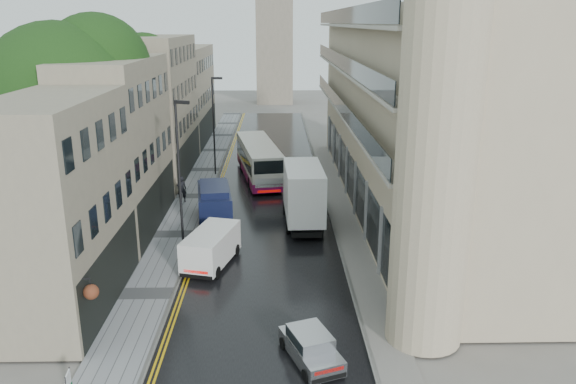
{
  "coord_description": "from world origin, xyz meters",
  "views": [
    {
      "loc": [
        0.71,
        -14.89,
        13.25
      ],
      "look_at": [
        1.41,
        18.0,
        3.27
      ],
      "focal_mm": 35.0,
      "sensor_mm": 36.0,
      "label": 1
    }
  ],
  "objects_px": {
    "tree_near": "(64,128)",
    "cream_bus": "(250,170)",
    "silver_hatchback": "(307,366)",
    "white_van": "(185,257)",
    "navy_van": "(200,212)",
    "lamp_post_far": "(214,127)",
    "pedestrian": "(182,189)",
    "lamp_post_near": "(179,175)",
    "white_lorry": "(288,203)",
    "tree_far": "(124,108)"
  },
  "relations": [
    {
      "from": "pedestrian",
      "to": "white_lorry",
      "type": "bearing_deg",
      "value": 124.09
    },
    {
      "from": "cream_bus",
      "to": "pedestrian",
      "type": "xyz_separation_m",
      "value": [
        -5.01,
        -3.72,
        -0.48
      ]
    },
    {
      "from": "white_lorry",
      "to": "silver_hatchback",
      "type": "relative_size",
      "value": 2.28
    },
    {
      "from": "navy_van",
      "to": "lamp_post_far",
      "type": "xyz_separation_m",
      "value": [
        -0.51,
        14.3,
        3.01
      ]
    },
    {
      "from": "cream_bus",
      "to": "pedestrian",
      "type": "distance_m",
      "value": 6.26
    },
    {
      "from": "tree_near",
      "to": "navy_van",
      "type": "bearing_deg",
      "value": -0.7
    },
    {
      "from": "pedestrian",
      "to": "navy_van",
      "type": "bearing_deg",
      "value": 93.69
    },
    {
      "from": "white_van",
      "to": "lamp_post_near",
      "type": "relative_size",
      "value": 0.52
    },
    {
      "from": "silver_hatchback",
      "to": "lamp_post_near",
      "type": "height_order",
      "value": "lamp_post_near"
    },
    {
      "from": "tree_far",
      "to": "cream_bus",
      "type": "distance_m",
      "value": 12.1
    },
    {
      "from": "cream_bus",
      "to": "tree_near",
      "type": "bearing_deg",
      "value": -148.1
    },
    {
      "from": "tree_far",
      "to": "navy_van",
      "type": "xyz_separation_m",
      "value": [
        7.9,
        -13.1,
        -4.83
      ]
    },
    {
      "from": "white_van",
      "to": "lamp_post_far",
      "type": "bearing_deg",
      "value": 106.43
    },
    {
      "from": "white_van",
      "to": "navy_van",
      "type": "distance_m",
      "value": 6.67
    },
    {
      "from": "navy_van",
      "to": "lamp_post_far",
      "type": "distance_m",
      "value": 14.62
    },
    {
      "from": "white_lorry",
      "to": "navy_van",
      "type": "distance_m",
      "value": 5.8
    },
    {
      "from": "cream_bus",
      "to": "white_lorry",
      "type": "xyz_separation_m",
      "value": [
        2.93,
        -10.36,
        0.52
      ]
    },
    {
      "from": "silver_hatchback",
      "to": "cream_bus",
      "type": "bearing_deg",
      "value": 77.17
    },
    {
      "from": "tree_near",
      "to": "silver_hatchback",
      "type": "height_order",
      "value": "tree_near"
    },
    {
      "from": "tree_far",
      "to": "lamp_post_near",
      "type": "relative_size",
      "value": 1.42
    },
    {
      "from": "white_van",
      "to": "pedestrian",
      "type": "bearing_deg",
      "value": 114.79
    },
    {
      "from": "silver_hatchback",
      "to": "white_van",
      "type": "height_order",
      "value": "white_van"
    },
    {
      "from": "white_lorry",
      "to": "lamp_post_near",
      "type": "relative_size",
      "value": 0.91
    },
    {
      "from": "white_van",
      "to": "lamp_post_far",
      "type": "relative_size",
      "value": 0.54
    },
    {
      "from": "white_lorry",
      "to": "white_van",
      "type": "bearing_deg",
      "value": -134.81
    },
    {
      "from": "silver_hatchback",
      "to": "pedestrian",
      "type": "distance_m",
      "value": 23.92
    },
    {
      "from": "pedestrian",
      "to": "tree_near",
      "type": "bearing_deg",
      "value": 29.24
    },
    {
      "from": "lamp_post_near",
      "to": "tree_far",
      "type": "bearing_deg",
      "value": 138.98
    },
    {
      "from": "navy_van",
      "to": "cream_bus",
      "type": "bearing_deg",
      "value": 66.01
    },
    {
      "from": "pedestrian",
      "to": "silver_hatchback",
      "type": "bearing_deg",
      "value": 94.35
    },
    {
      "from": "tree_near",
      "to": "lamp_post_near",
      "type": "distance_m",
      "value": 8.13
    },
    {
      "from": "tree_far",
      "to": "silver_hatchback",
      "type": "distance_m",
      "value": 33.02
    },
    {
      "from": "cream_bus",
      "to": "navy_van",
      "type": "distance_m",
      "value": 10.26
    },
    {
      "from": "white_van",
      "to": "lamp_post_near",
      "type": "bearing_deg",
      "value": 115.52
    },
    {
      "from": "navy_van",
      "to": "pedestrian",
      "type": "height_order",
      "value": "navy_van"
    },
    {
      "from": "cream_bus",
      "to": "white_van",
      "type": "distance_m",
      "value": 16.78
    },
    {
      "from": "navy_van",
      "to": "pedestrian",
      "type": "distance_m",
      "value": 6.54
    },
    {
      "from": "cream_bus",
      "to": "lamp_post_near",
      "type": "relative_size",
      "value": 1.31
    },
    {
      "from": "tree_near",
      "to": "cream_bus",
      "type": "distance_m",
      "value": 15.66
    },
    {
      "from": "tree_near",
      "to": "pedestrian",
      "type": "height_order",
      "value": "tree_near"
    },
    {
      "from": "lamp_post_near",
      "to": "white_lorry",
      "type": "bearing_deg",
      "value": 39.49
    },
    {
      "from": "cream_bus",
      "to": "silver_hatchback",
      "type": "relative_size",
      "value": 3.3
    },
    {
      "from": "silver_hatchback",
      "to": "white_van",
      "type": "relative_size",
      "value": 0.76
    },
    {
      "from": "cream_bus",
      "to": "white_van",
      "type": "xyz_separation_m",
      "value": [
        -2.8,
        -16.54,
        -0.53
      ]
    },
    {
      "from": "white_lorry",
      "to": "silver_hatchback",
      "type": "xyz_separation_m",
      "value": [
        0.38,
        -15.79,
        -1.44
      ]
    },
    {
      "from": "white_lorry",
      "to": "navy_van",
      "type": "relative_size",
      "value": 1.48
    },
    {
      "from": "silver_hatchback",
      "to": "lamp_post_near",
      "type": "xyz_separation_m",
      "value": [
        -6.93,
        14.0,
        3.84
      ]
    },
    {
      "from": "tree_near",
      "to": "navy_van",
      "type": "height_order",
      "value": "tree_near"
    },
    {
      "from": "pedestrian",
      "to": "lamp_post_near",
      "type": "xyz_separation_m",
      "value": [
        1.39,
        -8.42,
        3.4
      ]
    },
    {
      "from": "lamp_post_near",
      "to": "white_van",
      "type": "bearing_deg",
      "value": -55.28
    }
  ]
}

